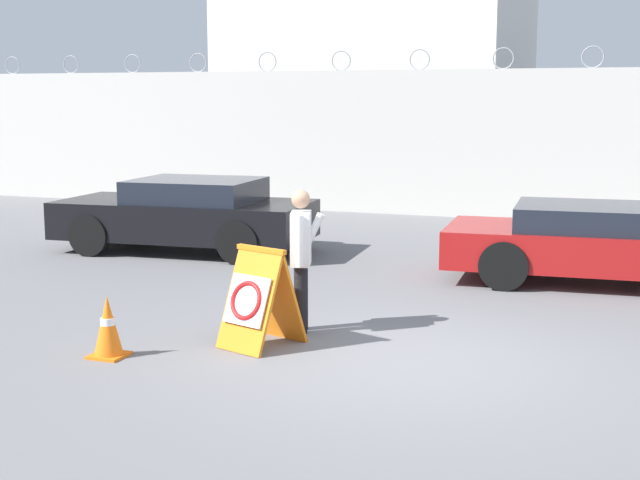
{
  "coord_description": "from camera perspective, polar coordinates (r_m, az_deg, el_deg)",
  "views": [
    {
      "loc": [
        2.24,
        -8.55,
        2.68
      ],
      "look_at": [
        -1.56,
        1.58,
        0.93
      ],
      "focal_mm": 50.0,
      "sensor_mm": 36.0,
      "label": 1
    }
  ],
  "objects": [
    {
      "name": "security_guard",
      "position": [
        10.12,
        -1.21,
        -0.94
      ],
      "size": [
        0.35,
        0.65,
        1.64
      ],
      "rotation": [
        0.0,
        0.0,
        1.89
      ],
      "color": "black",
      "rests_on": "ground_plane"
    },
    {
      "name": "perimeter_wall",
      "position": [
        19.86,
        14.13,
        5.92
      ],
      "size": [
        36.0,
        0.3,
        3.72
      ],
      "color": "beige",
      "rests_on": "ground_plane"
    },
    {
      "name": "building_block",
      "position": [
        25.26,
        4.19,
        9.86
      ],
      "size": [
        7.31,
        7.16,
        5.96
      ],
      "color": "silver",
      "rests_on": "ground_plane"
    },
    {
      "name": "parked_car_rear_sedan",
      "position": [
        13.43,
        18.06,
        -0.18
      ],
      "size": [
        4.84,
        2.2,
        1.13
      ],
      "rotation": [
        0.0,
        0.0,
        0.07
      ],
      "color": "black",
      "rests_on": "ground_plane"
    },
    {
      "name": "traffic_cone_near",
      "position": [
        9.51,
        -13.42,
        -5.42
      ],
      "size": [
        0.35,
        0.35,
        0.65
      ],
      "color": "orange",
      "rests_on": "ground_plane"
    },
    {
      "name": "parked_car_front_coupe",
      "position": [
        15.64,
        -8.5,
        1.65
      ],
      "size": [
        4.48,
        2.26,
        1.27
      ],
      "rotation": [
        0.0,
        0.0,
        3.22
      ],
      "color": "black",
      "rests_on": "ground_plane"
    },
    {
      "name": "barricade_sign",
      "position": [
        9.61,
        -3.97,
        -3.69
      ],
      "size": [
        0.86,
        0.96,
        1.09
      ],
      "rotation": [
        0.0,
        0.0,
        -0.33
      ],
      "color": "orange",
      "rests_on": "ground_plane"
    },
    {
      "name": "ground_plane",
      "position": [
        9.24,
        5.69,
        -7.71
      ],
      "size": [
        90.0,
        90.0,
        0.0
      ],
      "primitive_type": "plane",
      "color": "slate"
    }
  ]
}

